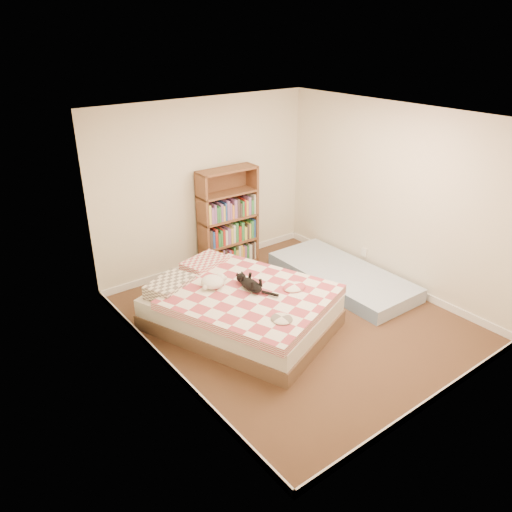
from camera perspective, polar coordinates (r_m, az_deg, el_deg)
room at (r=5.83m, az=4.71°, el=2.84°), size 3.51×4.01×2.51m
bed at (r=6.11m, az=-1.97°, el=-5.81°), size 2.15×2.51×0.57m
bookshelf at (r=7.53m, az=-3.27°, el=2.91°), size 0.92×0.33×1.52m
floor_mattress at (r=7.27m, az=9.78°, el=-2.28°), size 1.00×2.18×0.20m
black_cat at (r=5.95m, az=-0.75°, el=-3.20°), size 0.21×0.63×0.14m
white_dog at (r=6.00m, az=-4.89°, el=-2.96°), size 0.39×0.39×0.14m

